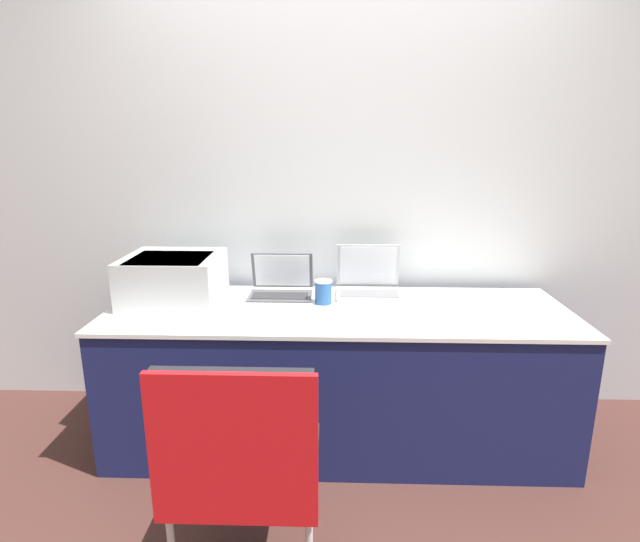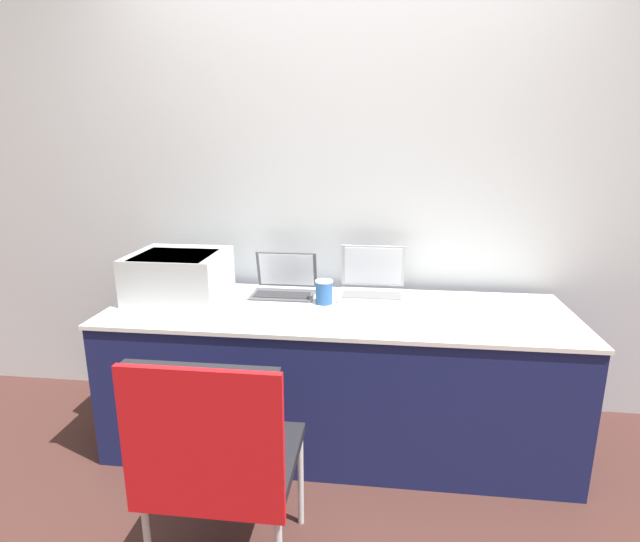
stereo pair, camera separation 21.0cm
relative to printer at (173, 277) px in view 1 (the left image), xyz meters
name	(u,v)px [view 1 (the left image)]	position (x,y,z in m)	size (l,w,h in m)	color
ground_plane	(337,483)	(0.84, -0.45, -0.85)	(14.00, 14.00, 0.00)	#472823
wall_back	(339,182)	(0.84, 0.39, 0.45)	(8.00, 0.05, 2.60)	silver
table	(338,375)	(0.84, -0.09, -0.49)	(2.26, 0.74, 0.72)	#191E51
printer	(173,277)	(0.00, 0.00, 0.00)	(0.47, 0.43, 0.24)	#B2B7BC
laptop_left	(281,287)	(0.54, 0.11, -0.08)	(0.33, 0.27, 0.22)	#4C4C51
laptop_right	(369,283)	(1.00, 0.17, -0.07)	(0.34, 0.30, 0.25)	#B7B7BC
external_keyboard	(273,310)	(0.52, -0.14, -0.12)	(0.38, 0.14, 0.02)	silver
coffee_cup	(323,292)	(0.76, -0.01, -0.07)	(0.09, 0.09, 0.12)	#285699
chair	(242,457)	(0.53, -1.05, -0.30)	(0.49, 0.49, 0.90)	black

